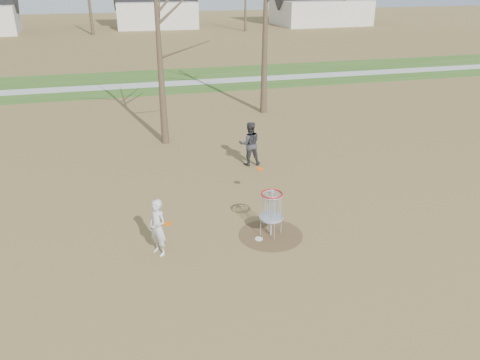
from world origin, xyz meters
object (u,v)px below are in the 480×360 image
player_throwing (250,144)px  player_standing (158,228)px  disc_grounded (259,239)px  disc_golf_basket (272,206)px

player_throwing → player_standing: bearing=59.3°
player_standing → disc_grounded: (2.72, 0.00, -0.75)m
disc_grounded → player_standing: bearing=-179.9°
player_standing → disc_golf_basket: bearing=58.9°
player_standing → disc_golf_basket: size_ratio=1.14×
player_standing → player_throwing: player_throwing is taller
disc_grounded → disc_golf_basket: disc_golf_basket is taller
player_throwing → disc_golf_basket: (-0.84, -5.21, 0.07)m
disc_grounded → disc_golf_basket: size_ratio=0.16×
player_throwing → disc_grounded: 5.55m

